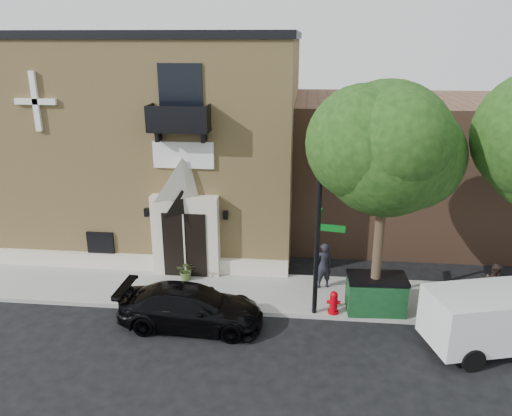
{
  "coord_description": "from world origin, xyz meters",
  "views": [
    {
      "loc": [
        3.58,
        -14.89,
        9.03
      ],
      "look_at": [
        1.82,
        2.0,
        3.23
      ],
      "focal_mm": 35.0,
      "sensor_mm": 36.0,
      "label": 1
    }
  ],
  "objects_px": {
    "black_sedan": "(191,307)",
    "dumpster": "(376,293)",
    "fire_hydrant": "(334,302)",
    "pedestrian_near": "(323,266)",
    "cargo_van": "(510,316)",
    "street_sign": "(318,229)",
    "pedestrian_far": "(494,285)"
  },
  "relations": [
    {
      "from": "black_sedan",
      "to": "pedestrian_far",
      "type": "xyz_separation_m",
      "value": [
        10.19,
        2.09,
        0.27
      ]
    },
    {
      "from": "dumpster",
      "to": "pedestrian_far",
      "type": "xyz_separation_m",
      "value": [
        4.08,
        0.76,
        0.15
      ]
    },
    {
      "from": "street_sign",
      "to": "pedestrian_near",
      "type": "height_order",
      "value": "street_sign"
    },
    {
      "from": "fire_hydrant",
      "to": "dumpster",
      "type": "height_order",
      "value": "dumpster"
    },
    {
      "from": "black_sedan",
      "to": "street_sign",
      "type": "xyz_separation_m",
      "value": [
        4.06,
        1.02,
        2.51
      ]
    },
    {
      "from": "cargo_van",
      "to": "dumpster",
      "type": "height_order",
      "value": "cargo_van"
    },
    {
      "from": "pedestrian_near",
      "to": "black_sedan",
      "type": "bearing_deg",
      "value": 13.22
    },
    {
      "from": "black_sedan",
      "to": "cargo_van",
      "type": "relative_size",
      "value": 0.94
    },
    {
      "from": "dumpster",
      "to": "pedestrian_near",
      "type": "relative_size",
      "value": 1.14
    },
    {
      "from": "dumpster",
      "to": "pedestrian_far",
      "type": "height_order",
      "value": "pedestrian_far"
    },
    {
      "from": "fire_hydrant",
      "to": "pedestrian_near",
      "type": "relative_size",
      "value": 0.46
    },
    {
      "from": "fire_hydrant",
      "to": "dumpster",
      "type": "xyz_separation_m",
      "value": [
        1.43,
        0.31,
        0.26
      ]
    },
    {
      "from": "dumpster",
      "to": "pedestrian_near",
      "type": "bearing_deg",
      "value": 136.27
    },
    {
      "from": "fire_hydrant",
      "to": "pedestrian_far",
      "type": "bearing_deg",
      "value": 10.95
    },
    {
      "from": "fire_hydrant",
      "to": "pedestrian_near",
      "type": "height_order",
      "value": "pedestrian_near"
    },
    {
      "from": "black_sedan",
      "to": "dumpster",
      "type": "bearing_deg",
      "value": -75.85
    },
    {
      "from": "cargo_van",
      "to": "street_sign",
      "type": "xyz_separation_m",
      "value": [
        -5.82,
        1.21,
        2.12
      ]
    },
    {
      "from": "cargo_van",
      "to": "pedestrian_near",
      "type": "distance_m",
      "value": 6.32
    },
    {
      "from": "pedestrian_far",
      "to": "street_sign",
      "type": "bearing_deg",
      "value": 80.96
    },
    {
      "from": "fire_hydrant",
      "to": "pedestrian_near",
      "type": "xyz_separation_m",
      "value": [
        -0.32,
        1.85,
        0.49
      ]
    },
    {
      "from": "cargo_van",
      "to": "pedestrian_far",
      "type": "xyz_separation_m",
      "value": [
        0.3,
        2.29,
        -0.12
      ]
    },
    {
      "from": "black_sedan",
      "to": "pedestrian_near",
      "type": "xyz_separation_m",
      "value": [
        4.36,
        2.88,
        0.35
      ]
    },
    {
      "from": "street_sign",
      "to": "fire_hydrant",
      "type": "bearing_deg",
      "value": 10.57
    },
    {
      "from": "street_sign",
      "to": "pedestrian_far",
      "type": "relative_size",
      "value": 3.75
    },
    {
      "from": "fire_hydrant",
      "to": "dumpster",
      "type": "distance_m",
      "value": 1.48
    },
    {
      "from": "dumpster",
      "to": "pedestrian_near",
      "type": "height_order",
      "value": "pedestrian_near"
    },
    {
      "from": "black_sedan",
      "to": "fire_hydrant",
      "type": "relative_size",
      "value": 5.82
    },
    {
      "from": "cargo_van",
      "to": "pedestrian_far",
      "type": "height_order",
      "value": "cargo_van"
    },
    {
      "from": "fire_hydrant",
      "to": "pedestrian_far",
      "type": "relative_size",
      "value": 0.5
    },
    {
      "from": "black_sedan",
      "to": "dumpster",
      "type": "distance_m",
      "value": 6.25
    },
    {
      "from": "cargo_van",
      "to": "fire_hydrant",
      "type": "height_order",
      "value": "cargo_van"
    },
    {
      "from": "fire_hydrant",
      "to": "cargo_van",
      "type": "bearing_deg",
      "value": -13.21
    }
  ]
}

